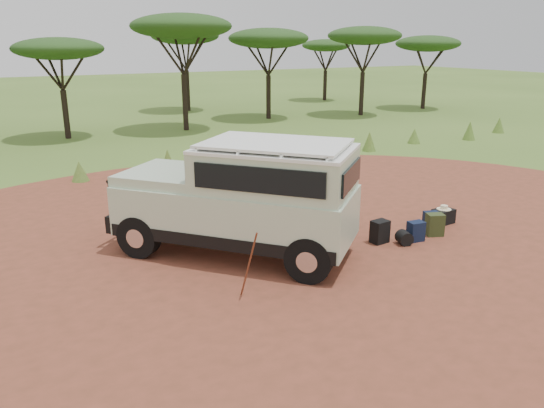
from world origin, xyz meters
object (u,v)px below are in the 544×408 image
backpack_olive (435,225)px  duffel_navy (431,220)px  walking_staff (249,265)px  backpack_navy (416,231)px  backpack_black (380,232)px  safari_vehicle (243,201)px  hard_case (443,216)px

backpack_olive → duffel_navy: backpack_olive is taller
walking_staff → backpack_navy: 4.91m
walking_staff → backpack_black: walking_staff is taller
backpack_navy → backpack_olive: backpack_olive is taller
safari_vehicle → walking_staff: 2.27m
safari_vehicle → duffel_navy: safari_vehicle is taller
walking_staff → hard_case: bearing=-10.1°
walking_staff → backpack_olive: (5.51, 0.77, -0.40)m
walking_staff → backpack_black: bearing=-7.1°
safari_vehicle → backpack_olive: safari_vehicle is taller
duffel_navy → safari_vehicle: bearing=-168.7°
safari_vehicle → backpack_black: (3.13, -0.96, -0.98)m
backpack_navy → duffel_navy: (1.04, 0.53, -0.04)m
safari_vehicle → backpack_navy: (3.96, -1.29, -1.01)m
backpack_olive → hard_case: bearing=53.2°
backpack_navy → duffel_navy: backpack_navy is taller
hard_case → backpack_black: bearing=-178.3°
backpack_navy → hard_case: 1.67m
backpack_black → backpack_navy: bearing=-28.0°
backpack_black → backpack_olive: size_ratio=0.99×
backpack_olive → duffel_navy: (0.37, 0.48, -0.07)m
backpack_black → safari_vehicle: bearing=156.7°
backpack_navy → duffel_navy: bearing=33.7°
backpack_black → backpack_navy: 0.90m
hard_case → walking_staff: bearing=-173.2°
backpack_navy → backpack_olive: (0.67, 0.05, 0.03)m
safari_vehicle → walking_staff: (-0.88, -2.01, -0.58)m
backpack_navy → walking_staff: bearing=-164.9°
walking_staff → safari_vehicle: bearing=44.6°
safari_vehicle → walking_staff: size_ratio=3.81×
backpack_navy → duffel_navy: 1.17m
walking_staff → duffel_navy: (5.88, 1.25, -0.47)m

